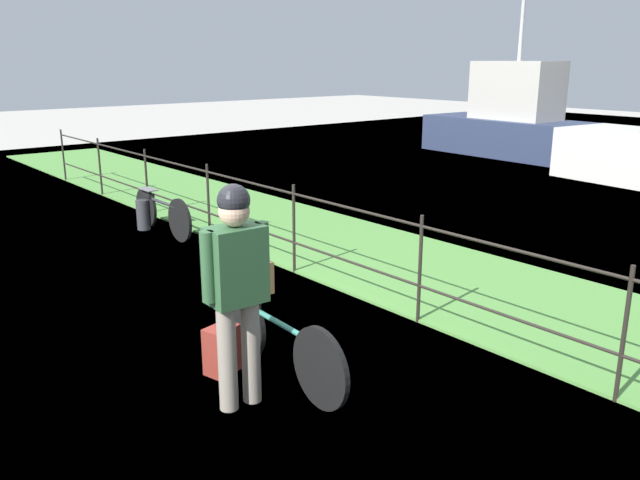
{
  "coord_description": "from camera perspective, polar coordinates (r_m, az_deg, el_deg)",
  "views": [
    {
      "loc": [
        4.97,
        -2.45,
        2.51
      ],
      "look_at": [
        0.55,
        1.21,
        0.9
      ],
      "focal_mm": 36.48,
      "sensor_mm": 36.0,
      "label": 1
    }
  ],
  "objects": [
    {
      "name": "iron_fence",
      "position": [
        6.99,
        2.68,
        0.05
      ],
      "size": [
        18.04,
        0.04,
        1.08
      ],
      "color": "#28231E",
      "rests_on": "ground"
    },
    {
      "name": "bicycle_main",
      "position": [
        5.26,
        -3.74,
        -8.75
      ],
      "size": [
        1.73,
        0.18,
        0.64
      ],
      "color": "black",
      "rests_on": "ground"
    },
    {
      "name": "backpack_on_paving",
      "position": [
        5.48,
        -8.6,
        -9.48
      ],
      "size": [
        0.24,
        0.32,
        0.4
      ],
      "primitive_type": "cube",
      "rotation": [
        0.0,
        0.0,
        1.82
      ],
      "color": "maroon",
      "rests_on": "ground"
    },
    {
      "name": "cyclist_person",
      "position": [
        4.66,
        -7.34,
        -3.32
      ],
      "size": [
        0.28,
        0.54,
        1.68
      ],
      "color": "gray",
      "rests_on": "ground"
    },
    {
      "name": "terrier_dog",
      "position": [
        5.34,
        -6.11,
        -1.06
      ],
      "size": [
        0.32,
        0.15,
        0.18
      ],
      "color": "silver",
      "rests_on": "wooden_crate"
    },
    {
      "name": "ground_plane",
      "position": [
        6.08,
        -12.34,
        -9.1
      ],
      "size": [
        60.0,
        60.0,
        0.0
      ],
      "primitive_type": "plane",
      "color": "#B2ADA3"
    },
    {
      "name": "moored_boat_mid",
      "position": [
        18.18,
        16.67,
        9.84
      ],
      "size": [
        5.04,
        2.01,
        4.05
      ],
      "color": "#2D3856",
      "rests_on": "ground"
    },
    {
      "name": "bicycle_parked",
      "position": [
        9.84,
        -13.72,
        2.39
      ],
      "size": [
        1.69,
        0.16,
        0.62
      ],
      "color": "black",
      "rests_on": "ground"
    },
    {
      "name": "wooden_crate",
      "position": [
        5.42,
        -6.19,
        -3.14
      ],
      "size": [
        0.35,
        0.28,
        0.27
      ],
      "primitive_type": "cube",
      "rotation": [
        0.0,
        0.0,
        -0.04
      ],
      "color": "brown",
      "rests_on": "bicycle_main"
    },
    {
      "name": "mooring_bollard",
      "position": [
        10.2,
        -15.25,
        2.15
      ],
      "size": [
        0.2,
        0.2,
        0.46
      ],
      "primitive_type": "cylinder",
      "color": "#38383D",
      "rests_on": "ground"
    },
    {
      "name": "grass_strip",
      "position": [
        7.99,
        8.97,
        -2.75
      ],
      "size": [
        27.0,
        2.4,
        0.03
      ],
      "primitive_type": "cube",
      "color": "#569342",
      "rests_on": "ground"
    }
  ]
}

